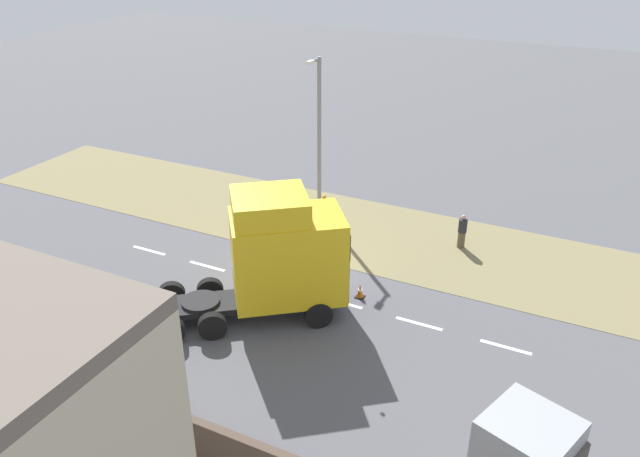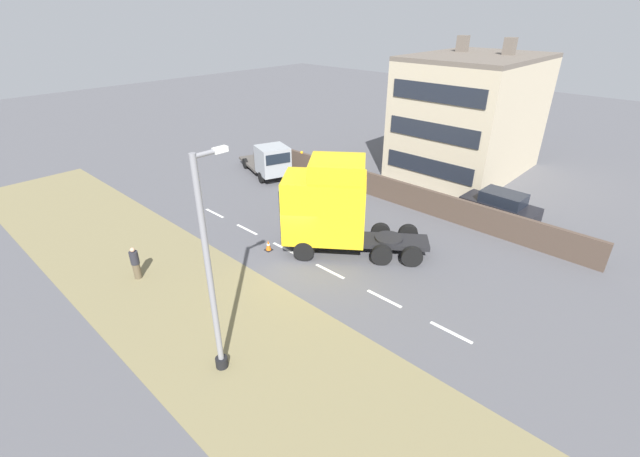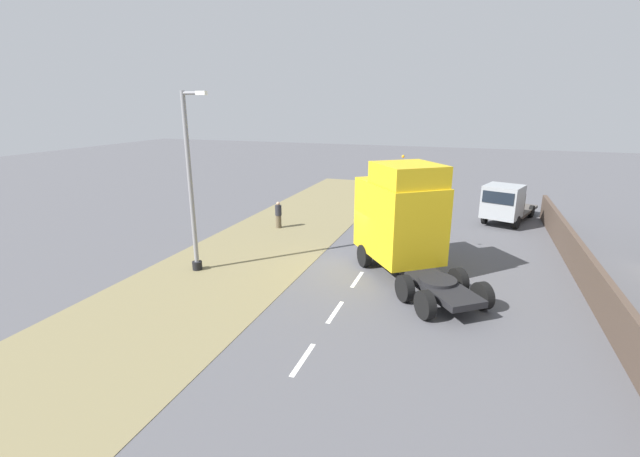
% 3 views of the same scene
% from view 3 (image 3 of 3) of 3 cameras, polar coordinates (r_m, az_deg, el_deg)
% --- Properties ---
extents(ground_plane, '(120.00, 120.00, 0.00)m').
position_cam_3_polar(ground_plane, '(20.78, 6.59, -4.42)').
color(ground_plane, '#515156').
rests_on(ground_plane, ground).
extents(grass_verge, '(7.00, 44.00, 0.01)m').
position_cam_3_polar(grass_verge, '(22.75, -8.30, -2.61)').
color(grass_verge, olive).
rests_on(grass_verge, ground).
extents(lane_markings, '(0.16, 17.80, 0.00)m').
position_cam_3_polar(lane_markings, '(20.14, 6.14, -5.08)').
color(lane_markings, white).
rests_on(lane_markings, ground).
extents(boundary_wall, '(0.25, 24.00, 1.54)m').
position_cam_3_polar(boundary_wall, '(20.67, 31.84, -4.71)').
color(boundary_wall, '#4C3D33').
rests_on(boundary_wall, ground).
extents(lorry_cab, '(6.32, 7.15, 5.08)m').
position_cam_3_polar(lorry_cab, '(18.95, 10.85, 1.24)').
color(lorry_cab, black).
rests_on(lorry_cab, ground).
extents(flatbed_truck, '(3.92, 6.30, 2.56)m').
position_cam_3_polar(flatbed_truck, '(29.05, 23.41, 3.10)').
color(flatbed_truck, '#999EA3').
rests_on(flatbed_truck, ground).
extents(lamp_post, '(1.34, 0.44, 7.83)m').
position_cam_3_polar(lamp_post, '(19.46, -16.68, 4.38)').
color(lamp_post, black).
rests_on(lamp_post, ground).
extents(pedestrian, '(0.39, 0.39, 1.63)m').
position_cam_3_polar(pedestrian, '(26.14, -5.56, 1.78)').
color(pedestrian, brown).
rests_on(pedestrian, ground).
extents(traffic_cone_lead, '(0.36, 0.36, 0.58)m').
position_cam_3_polar(traffic_cone_lead, '(22.13, 5.71, -2.31)').
color(traffic_cone_lead, black).
rests_on(traffic_cone_lead, ground).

